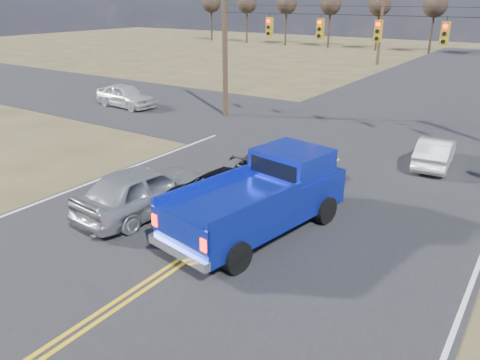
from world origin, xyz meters
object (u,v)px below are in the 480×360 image
Objects in this scene: silver_suv at (144,189)px; black_suv at (236,189)px; pickup_truck at (262,197)px; dgrey_car_queue at (276,159)px; cross_car_west at (125,96)px; white_car_queue at (435,152)px.

silver_suv is 3.07m from black_suv.
pickup_truck is at bearing 158.82° from black_suv.
black_suv is 3.63m from dgrey_car_queue.
pickup_truck reaches higher than cross_car_west.
pickup_truck is at bearing 67.09° from white_car_queue.
pickup_truck is 1.44× the size of dgrey_car_queue.
cross_car_west is (-12.73, 11.07, -0.08)m from silver_suv.
silver_suv reaches higher than white_car_queue.
silver_suv reaches higher than dgrey_car_queue.
dgrey_car_queue is (-5.13, -4.73, 0.03)m from white_car_queue.
dgrey_car_queue is 15.54m from cross_car_west.
dgrey_car_queue is (1.82, 5.61, -0.18)m from silver_suv.
cross_car_west reaches higher than white_car_queue.
pickup_truck reaches higher than dgrey_car_queue.
black_suv is at bearing 55.91° from white_car_queue.
dgrey_car_queue is (-2.13, 4.54, -0.47)m from pickup_truck.
black_suv is at bearing 95.49° from dgrey_car_queue.
dgrey_car_queue is (-0.49, 3.60, -0.05)m from black_suv.
cross_car_west is (-14.55, 5.46, 0.10)m from dgrey_car_queue.
white_car_queue is (3.00, 9.26, -0.51)m from pickup_truck.
silver_suv is 12.45m from white_car_queue.
pickup_truck is 1.29× the size of black_suv.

